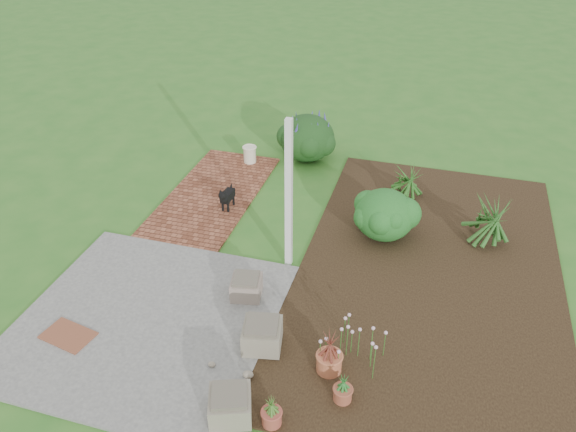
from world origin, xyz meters
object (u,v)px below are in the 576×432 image
(black_dog, at_px, (227,196))
(cream_ceramic_urn, at_px, (250,154))
(evergreen_shrub, at_px, (385,214))
(stone_trough_near, at_px, (230,406))

(black_dog, xyz_separation_m, cream_ceramic_urn, (-0.23, 1.89, -0.10))
(cream_ceramic_urn, xyz_separation_m, evergreen_shrub, (3.10, -1.90, 0.25))
(stone_trough_near, distance_m, evergreen_shrub, 4.37)
(black_dog, bearing_deg, stone_trough_near, -66.24)
(stone_trough_near, distance_m, black_dog, 4.55)
(black_dog, height_order, evergreen_shrub, evergreen_shrub)
(stone_trough_near, bearing_deg, black_dog, 112.09)
(black_dog, distance_m, cream_ceramic_urn, 1.91)
(cream_ceramic_urn, bearing_deg, stone_trough_near, -72.34)
(black_dog, distance_m, evergreen_shrub, 2.87)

